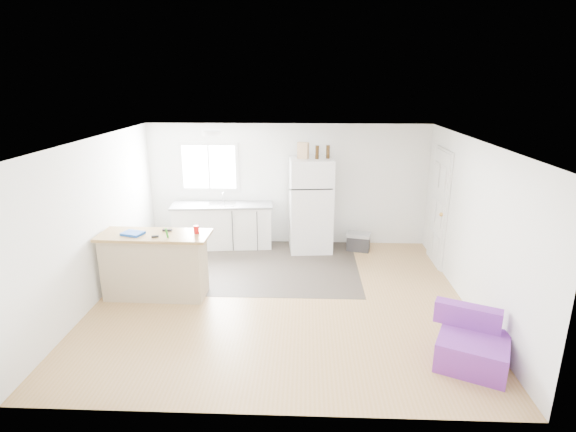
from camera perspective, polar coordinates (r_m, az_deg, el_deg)
The scene contains 19 objects.
room at distance 6.51m, azimuth -0.96°, elevation -0.97°, with size 5.51×5.01×2.41m.
vinyl_zone at distance 8.17m, azimuth -5.54°, elevation -6.20°, with size 4.05×2.50×0.00m, color #342D27.
window at distance 9.03m, azimuth -9.99°, elevation 6.15°, with size 1.18×0.06×0.98m.
interior_door at distance 8.38m, azimuth 18.62°, elevation 0.92°, with size 0.11×0.92×2.10m.
ceiling_fixture at distance 7.60m, azimuth -9.71°, elevation 10.35°, with size 0.30×0.30×0.07m, color white.
kitchen_cabinets at distance 8.97m, azimuth -8.26°, elevation -1.13°, with size 2.01×0.80×1.15m.
peninsula at distance 7.13m, azimuth -16.51°, elevation -5.97°, with size 1.65×0.66×1.01m.
refrigerator at distance 8.61m, azimuth 2.89°, elevation 1.41°, with size 0.86×0.83×1.80m.
cooler at distance 8.87m, azimuth 8.93°, elevation -3.23°, with size 0.51×0.40×0.34m.
purple_seat at distance 5.86m, azimuth 22.29°, elevation -14.97°, with size 0.99×0.99×0.63m.
cleaner_jug at distance 6.94m, azimuth -11.64°, elevation -9.77°, with size 0.13×0.10×0.28m.
mop at distance 7.06m, azimuth -14.83°, elevation -8.52°, with size 0.23×0.33×1.17m.
red_cup at distance 6.80m, azimuth -11.56°, elevation -1.70°, with size 0.08×0.08×0.12m, color red.
blue_tray at distance 7.01m, azimuth -19.11°, elevation -2.10°, with size 0.30×0.22×0.04m, color #134AB4.
tool_a at distance 7.02m, azimuth -15.08°, elevation -1.73°, with size 0.14×0.05×0.03m, color black.
tool_b at distance 6.80m, azimuth -16.52°, elevation -2.50°, with size 0.10×0.04×0.03m, color black.
cardboard_box at distance 8.36m, azimuth 1.94°, elevation 8.31°, with size 0.20×0.10×0.30m, color tan.
bottle_left at distance 8.34m, azimuth 3.72°, elevation 8.09°, with size 0.07×0.07×0.25m, color #341F09.
bottle_right at distance 8.41m, azimuth 5.10°, elevation 8.13°, with size 0.07×0.07×0.25m, color #341F09.
Camera 1 is at (0.36, -6.19, 3.20)m, focal length 28.00 mm.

